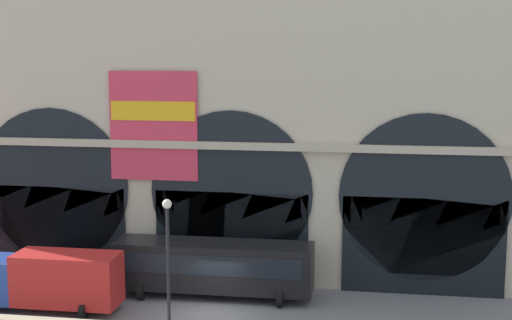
% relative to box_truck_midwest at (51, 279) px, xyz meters
% --- Properties ---
extents(ground_plane, '(200.00, 200.00, 0.00)m').
position_rel_box_truck_midwest_xyz_m(ground_plane, '(8.55, 0.77, -1.70)').
color(ground_plane, slate).
extents(station_building, '(45.75, 4.53, 19.95)m').
position_rel_box_truck_midwest_xyz_m(station_building, '(8.57, 7.81, 7.96)').
color(station_building, beige).
rests_on(station_building, ground).
extents(box_truck_midwest, '(7.50, 2.91, 3.12)m').
position_rel_box_truck_midwest_xyz_m(box_truck_midwest, '(0.00, 0.00, 0.00)').
color(box_truck_midwest, '#28479E').
rests_on(box_truck_midwest, ground).
extents(bus_center, '(11.00, 3.25, 3.10)m').
position_rel_box_truck_midwest_xyz_m(bus_center, '(7.98, 3.46, 0.08)').
color(bus_center, black).
rests_on(bus_center, ground).
extents(street_lamp_quayside, '(0.44, 0.44, 6.90)m').
position_rel_box_truck_midwest_xyz_m(street_lamp_quayside, '(7.32, -3.28, 2.71)').
color(street_lamp_quayside, black).
rests_on(street_lamp_quayside, ground).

